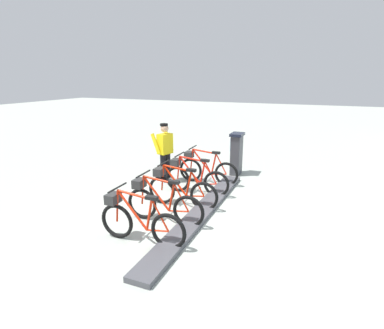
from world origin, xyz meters
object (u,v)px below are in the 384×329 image
bike_docked_1 (194,178)px  bike_docked_3 (161,203)px  payment_kiosk (236,153)px  bike_docked_4 (138,221)px  worker_near_rack (165,150)px  bike_docked_2 (179,189)px  bike_docked_0 (206,169)px

bike_docked_1 → bike_docked_3: 1.75m
payment_kiosk → bike_docked_1: bearing=74.2°
bike_docked_4 → worker_near_rack: bearing=-70.7°
bike_docked_3 → bike_docked_4: 0.87m
worker_near_rack → payment_kiosk: bearing=-139.9°
payment_kiosk → bike_docked_4: 4.68m
bike_docked_2 → bike_docked_3: 0.87m
worker_near_rack → bike_docked_3: bearing=115.6°
bike_docked_4 → bike_docked_2: bearing=-90.0°
bike_docked_1 → bike_docked_2: size_ratio=1.00×
worker_near_rack → bike_docked_4: bearing=109.3°
bike_docked_1 → bike_docked_3: (0.00, 1.75, 0.00)m
bike_docked_2 → bike_docked_1: bearing=-90.0°
payment_kiosk → bike_docked_2: size_ratio=0.74×
payment_kiosk → bike_docked_1: payment_kiosk is taller
bike_docked_0 → bike_docked_2: 1.75m
bike_docked_1 → payment_kiosk: bearing=-105.8°
bike_docked_1 → worker_near_rack: worker_near_rack is taller
payment_kiosk → worker_near_rack: bearing=40.1°
bike_docked_0 → bike_docked_3: same height
bike_docked_0 → bike_docked_2: size_ratio=1.00×
worker_near_rack → bike_docked_0: bearing=-166.1°
bike_docked_3 → bike_docked_2: bearing=-90.0°
payment_kiosk → worker_near_rack: worker_near_rack is taller
bike_docked_1 → bike_docked_0: bearing=-90.0°
bike_docked_3 → worker_near_rack: (1.12, -2.34, 0.48)m
bike_docked_0 → worker_near_rack: size_ratio=1.04×
bike_docked_3 → bike_docked_4: (0.00, 0.87, 0.00)m
bike_docked_0 → bike_docked_2: bearing=90.0°
payment_kiosk → bike_docked_0: bearing=63.5°
bike_docked_2 → bike_docked_4: same height
bike_docked_2 → bike_docked_4: 1.75m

